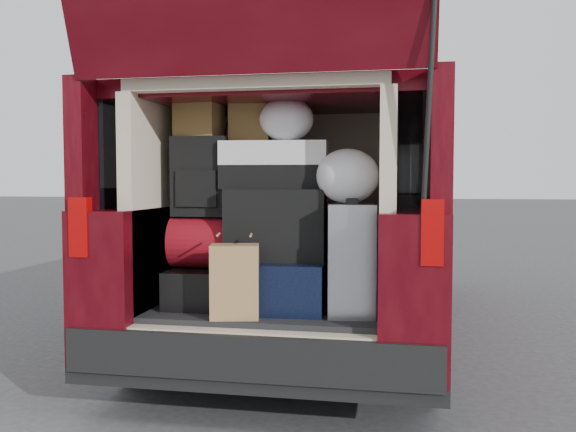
# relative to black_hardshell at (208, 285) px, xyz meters

# --- Properties ---
(ground) EXTENTS (80.00, 80.00, 0.00)m
(ground) POSITION_rel_black_hardshell_xyz_m (0.36, -0.17, -0.65)
(ground) COLOR #37373A
(ground) RESTS_ON ground
(minivan) EXTENTS (1.90, 5.35, 2.77)m
(minivan) POSITION_rel_black_hardshell_xyz_m (0.36, 1.69, 0.26)
(minivan) COLOR black
(minivan) RESTS_ON ground
(load_floor) EXTENTS (1.24, 1.05, 0.55)m
(load_floor) POSITION_rel_black_hardshell_xyz_m (0.36, 0.11, -0.38)
(load_floor) COLOR black
(load_floor) RESTS_ON ground
(black_hardshell) EXTENTS (0.40, 0.54, 0.21)m
(black_hardshell) POSITION_rel_black_hardshell_xyz_m (0.00, 0.00, 0.00)
(black_hardshell) COLOR black
(black_hardshell) RESTS_ON load_floor
(navy_hardshell) EXTENTS (0.52, 0.62, 0.27)m
(navy_hardshell) POSITION_rel_black_hardshell_xyz_m (0.43, 0.01, 0.03)
(navy_hardshell) COLOR black
(navy_hardshell) RESTS_ON load_floor
(silver_roller) EXTENTS (0.28, 0.41, 0.58)m
(silver_roller) POSITION_rel_black_hardshell_xyz_m (0.82, -0.09, 0.19)
(silver_roller) COLOR silver
(silver_roller) RESTS_ON load_floor
(kraft_bag) EXTENTS (0.27, 0.20, 0.38)m
(kraft_bag) POSITION_rel_black_hardshell_xyz_m (0.25, -0.32, 0.08)
(kraft_bag) COLOR #A07F48
(kraft_bag) RESTS_ON load_floor
(red_duffel) EXTENTS (0.46, 0.32, 0.29)m
(red_duffel) POSITION_rel_black_hardshell_xyz_m (0.03, -0.01, 0.25)
(red_duffel) COLOR maroon
(red_duffel) RESTS_ON black_hardshell
(black_soft_case) EXTENTS (0.56, 0.37, 0.39)m
(black_soft_case) POSITION_rel_black_hardshell_xyz_m (0.40, -0.01, 0.36)
(black_soft_case) COLOR black
(black_soft_case) RESTS_ON navy_hardshell
(backpack) EXTENTS (0.32, 0.20, 0.45)m
(backpack) POSITION_rel_black_hardshell_xyz_m (-0.03, 0.00, 0.62)
(backpack) COLOR black
(backpack) RESTS_ON red_duffel
(twotone_duffel) EXTENTS (0.60, 0.34, 0.26)m
(twotone_duffel) POSITION_rel_black_hardshell_xyz_m (0.38, 0.05, 0.68)
(twotone_duffel) COLOR white
(twotone_duffel) RESTS_ON black_soft_case
(grocery_sack_lower) EXTENTS (0.26, 0.22, 0.22)m
(grocery_sack_lower) POSITION_rel_black_hardshell_xyz_m (-0.05, 0.01, 0.95)
(grocery_sack_lower) COLOR brown
(grocery_sack_lower) RESTS_ON backpack
(grocery_sack_upper) EXTENTS (0.24, 0.20, 0.22)m
(grocery_sack_upper) POSITION_rel_black_hardshell_xyz_m (0.23, 0.09, 0.93)
(grocery_sack_upper) COLOR brown
(grocery_sack_upper) RESTS_ON twotone_duffel
(plastic_bag_center) EXTENTS (0.32, 0.30, 0.24)m
(plastic_bag_center) POSITION_rel_black_hardshell_xyz_m (0.45, 0.03, 0.93)
(plastic_bag_center) COLOR white
(plastic_bag_center) RESTS_ON twotone_duffel
(plastic_bag_right) EXTENTS (0.38, 0.36, 0.29)m
(plastic_bag_right) POSITION_rel_black_hardshell_xyz_m (0.80, -0.08, 0.62)
(plastic_bag_right) COLOR white
(plastic_bag_right) RESTS_ON silver_roller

